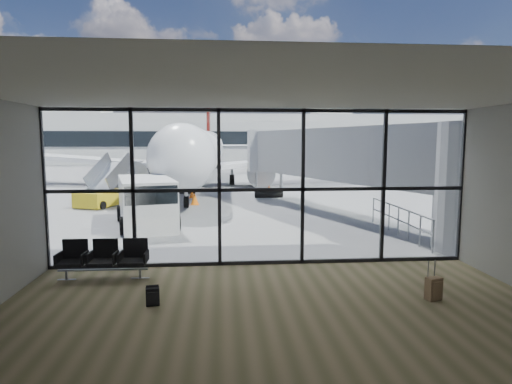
{
  "coord_description": "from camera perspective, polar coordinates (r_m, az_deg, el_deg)",
  "views": [
    {
      "loc": [
        -1.15,
        -12.11,
        3.56
      ],
      "look_at": [
        0.09,
        3.0,
        1.78
      ],
      "focal_mm": 30.0,
      "sensor_mm": 36.0,
      "label": 1
    }
  ],
  "objects": [
    {
      "name": "traffic_cone_c",
      "position": [
        29.27,
        1.74,
        0.32
      ],
      "size": [
        0.45,
        0.45,
        0.65
      ],
      "color": "orange",
      "rests_on": "ground"
    },
    {
      "name": "tree_2",
      "position": [
        89.96,
        -25.67,
        7.53
      ],
      "size": [
        6.27,
        6.27,
        9.03
      ],
      "color": "#382619",
      "rests_on": "ground"
    },
    {
      "name": "backpack",
      "position": [
        9.86,
        -13.62,
        -13.37
      ],
      "size": [
        0.31,
        0.3,
        0.43
      ],
      "rotation": [
        0.0,
        0.0,
        0.17
      ],
      "color": "black",
      "rests_on": "ground"
    },
    {
      "name": "far_terminal",
      "position": [
        74.08,
        -4.3,
        7.19
      ],
      "size": [
        80.0,
        12.2,
        11.0
      ],
      "color": "#AFAEAA",
      "rests_on": "ground"
    },
    {
      "name": "tree_4",
      "position": [
        86.43,
        -18.14,
        7.5
      ],
      "size": [
        5.61,
        5.61,
        8.07
      ],
      "color": "#382619",
      "rests_on": "ground"
    },
    {
      "name": "suitcase",
      "position": [
        10.65,
        22.64,
        -11.78
      ],
      "size": [
        0.39,
        0.32,
        0.93
      ],
      "rotation": [
        0.0,
        0.0,
        0.28
      ],
      "color": "brown",
      "rests_on": "ground"
    },
    {
      "name": "belt_loader",
      "position": [
        30.89,
        -9.56,
        1.03
      ],
      "size": [
        1.65,
        3.69,
        1.66
      ],
      "rotation": [
        0.0,
        0.0,
        0.09
      ],
      "color": "black",
      "rests_on": "ground"
    },
    {
      "name": "lounge_shell",
      "position": [
        7.45,
        4.19,
        -0.34
      ],
      "size": [
        12.02,
        8.01,
        4.51
      ],
      "color": "brown",
      "rests_on": "ground"
    },
    {
      "name": "service_van",
      "position": [
        18.59,
        -14.41,
        -1.27
      ],
      "size": [
        3.19,
        5.07,
        2.04
      ],
      "rotation": [
        0.0,
        0.0,
        0.26
      ],
      "color": "silver",
      "rests_on": "ground"
    },
    {
      "name": "ground",
      "position": [
        52.24,
        -3.43,
        2.79
      ],
      "size": [
        220.0,
        220.0,
        0.0
      ],
      "primitive_type": "plane",
      "color": "slate",
      "rests_on": "ground"
    },
    {
      "name": "tree_1",
      "position": [
        92.25,
        -29.16,
        6.92
      ],
      "size": [
        5.61,
        5.61,
        8.07
      ],
      "color": "#382619",
      "rests_on": "ground"
    },
    {
      "name": "glass_curtain_wall",
      "position": [
        12.23,
        0.71,
        0.53
      ],
      "size": [
        12.1,
        0.12,
        4.5
      ],
      "color": "white",
      "rests_on": "ground"
    },
    {
      "name": "traffic_cone_a",
      "position": [
        27.58,
        -8.52,
        -0.26
      ],
      "size": [
        0.37,
        0.37,
        0.53
      ],
      "color": "#E75F0C",
      "rests_on": "ground"
    },
    {
      "name": "traffic_cone_b",
      "position": [
        24.56,
        -8.18,
        -0.93
      ],
      "size": [
        0.48,
        0.48,
        0.68
      ],
      "color": "orange",
      "rests_on": "ground"
    },
    {
      "name": "mobile_stairs",
      "position": [
        25.36,
        -19.83,
        -0.48
      ],
      "size": [
        2.65,
        3.67,
        2.35
      ],
      "rotation": [
        0.0,
        0.0,
        -0.37
      ],
      "color": "gold",
      "rests_on": "ground"
    },
    {
      "name": "jet_bridge",
      "position": [
        20.13,
        12.83,
        4.26
      ],
      "size": [
        8.0,
        16.5,
        4.33
      ],
      "color": "#97999C",
      "rests_on": "ground"
    },
    {
      "name": "airliner",
      "position": [
        36.55,
        -7.35,
        5.33
      ],
      "size": [
        29.93,
        34.62,
        8.92
      ],
      "rotation": [
        0.0,
        0.0,
        -0.02
      ],
      "color": "white",
      "rests_on": "ground"
    },
    {
      "name": "apron_railing",
      "position": [
        17.24,
        18.45,
        -3.13
      ],
      "size": [
        0.06,
        5.46,
        1.11
      ],
      "color": "gray",
      "rests_on": "ground"
    },
    {
      "name": "seating_row",
      "position": [
        12.0,
        -19.59,
        -8.16
      ],
      "size": [
        2.3,
        0.67,
        1.02
      ],
      "rotation": [
        0.0,
        0.0,
        -0.02
      ],
      "color": "gray",
      "rests_on": "ground"
    },
    {
      "name": "tree_5",
      "position": [
        85.27,
        -14.19,
        8.06
      ],
      "size": [
        6.27,
        6.27,
        9.03
      ],
      "color": "#382619",
      "rests_on": "ground"
    },
    {
      "name": "tree_3",
      "position": [
        88.0,
        -21.95,
        6.92
      ],
      "size": [
        4.95,
        4.95,
        7.12
      ],
      "color": "#382619",
      "rests_on": "ground"
    }
  ]
}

